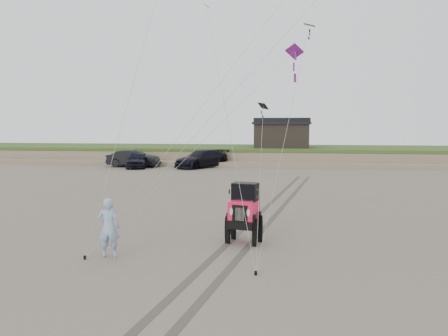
% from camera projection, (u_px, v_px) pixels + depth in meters
% --- Properties ---
extents(ground, '(160.00, 160.00, 0.00)m').
position_uv_depth(ground, '(198.00, 257.00, 13.98)').
color(ground, '#6B6054').
rests_on(ground, ground).
extents(dune_ridge, '(160.00, 14.25, 1.73)m').
position_uv_depth(dune_ridge, '(264.00, 155.00, 50.82)').
color(dune_ridge, '#7A6B54').
rests_on(dune_ridge, ground).
extents(cabin, '(6.40, 5.40, 3.35)m').
position_uv_depth(cabin, '(282.00, 134.00, 49.79)').
color(cabin, black).
rests_on(cabin, dune_ridge).
extents(truck_a, '(2.85, 4.94, 1.58)m').
position_uv_depth(truck_a, '(137.00, 160.00, 43.37)').
color(truck_a, black).
rests_on(truck_a, ground).
extents(truck_b, '(5.29, 2.02, 1.72)m').
position_uv_depth(truck_b, '(133.00, 159.00, 44.25)').
color(truck_b, black).
rests_on(truck_b, ground).
extents(truck_c, '(5.44, 6.47, 1.77)m').
position_uv_depth(truck_c, '(201.00, 159.00, 43.64)').
color(truck_c, black).
rests_on(truck_c, ground).
extents(jeep, '(2.98, 4.98, 1.73)m').
position_uv_depth(jeep, '(244.00, 219.00, 15.61)').
color(jeep, '#FF174C').
rests_on(jeep, ground).
extents(man, '(0.77, 0.58, 1.92)m').
position_uv_depth(man, '(109.00, 228.00, 13.95)').
color(man, '#84AFCD').
rests_on(man, ground).
extents(kite_flock, '(9.87, 7.83, 9.73)m').
position_uv_depth(kite_flock, '(297.00, 9.00, 21.75)').
color(kite_flock, orange).
rests_on(kite_flock, ground).
extents(stake_main, '(0.08, 0.08, 0.12)m').
position_uv_depth(stake_main, '(85.00, 257.00, 13.78)').
color(stake_main, black).
rests_on(stake_main, ground).
extents(stake_aux, '(0.08, 0.08, 0.12)m').
position_uv_depth(stake_aux, '(256.00, 273.00, 12.33)').
color(stake_aux, black).
rests_on(stake_aux, ground).
extents(tire_tracks, '(5.22, 29.74, 0.01)m').
position_uv_depth(tire_tracks, '(271.00, 211.00, 21.56)').
color(tire_tracks, '#4C443D').
rests_on(tire_tracks, ground).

